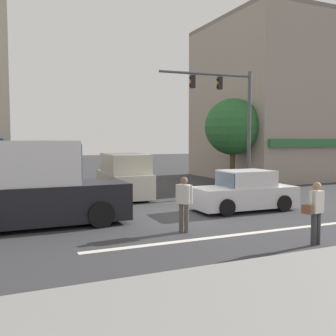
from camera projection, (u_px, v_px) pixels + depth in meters
ground_plane at (180, 215)px, 14.59m from camera, size 120.00×120.00×0.00m
lane_marking_stripe at (233, 235)px, 11.41m from camera, size 9.00×0.24×0.01m
building_right_corner at (283, 102)px, 29.62m from camera, size 10.91×9.95×11.33m
street_tree at (233, 127)px, 24.70m from camera, size 3.55×3.55×5.39m
traffic_light_mast at (232, 112)px, 19.50m from camera, size 4.88×0.55×6.20m
van_approaching_near at (124, 177)px, 19.01m from camera, size 2.30×4.73×2.11m
sedan_parked_curbside at (244, 192)px, 15.48m from camera, size 4.16×1.99×1.58m
box_truck_crossing_rightbound at (33, 188)px, 12.44m from camera, size 5.61×2.25×2.75m
pedestrian_foreground_with_bag at (316, 209)px, 10.28m from camera, size 0.69×0.29×1.67m
pedestrian_mid_crossing at (184, 201)px, 11.75m from camera, size 0.38×0.49×1.67m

